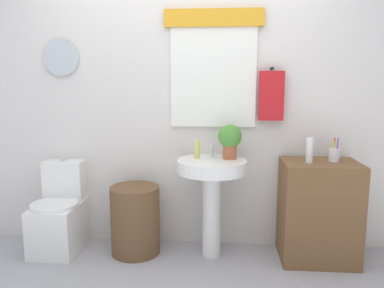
# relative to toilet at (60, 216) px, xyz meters

# --- Properties ---
(back_wall) EXTENTS (4.40, 0.18, 2.60)m
(back_wall) POSITION_rel_toilet_xyz_m (1.05, 0.26, 1.02)
(back_wall) COLOR silver
(back_wall) RESTS_ON ground_plane
(toilet) EXTENTS (0.38, 0.51, 0.76)m
(toilet) POSITION_rel_toilet_xyz_m (0.00, 0.00, 0.00)
(toilet) COLOR white
(toilet) RESTS_ON ground_plane
(laundry_hamper) EXTENTS (0.40, 0.40, 0.57)m
(laundry_hamper) POSITION_rel_toilet_xyz_m (0.66, -0.03, -0.00)
(laundry_hamper) COLOR brown
(laundry_hamper) RESTS_ON ground_plane
(pedestal_sink) EXTENTS (0.56, 0.56, 0.80)m
(pedestal_sink) POSITION_rel_toilet_xyz_m (1.28, -0.03, 0.33)
(pedestal_sink) COLOR white
(pedestal_sink) RESTS_ON ground_plane
(faucet) EXTENTS (0.03, 0.03, 0.10)m
(faucet) POSITION_rel_toilet_xyz_m (1.28, 0.09, 0.56)
(faucet) COLOR silver
(faucet) RESTS_ON pedestal_sink
(wooden_cabinet) EXTENTS (0.58, 0.44, 0.80)m
(wooden_cabinet) POSITION_rel_toilet_xyz_m (2.13, -0.03, 0.11)
(wooden_cabinet) COLOR brown
(wooden_cabinet) RESTS_ON ground_plane
(soap_bottle) EXTENTS (0.05, 0.05, 0.14)m
(soap_bottle) POSITION_rel_toilet_xyz_m (1.16, 0.02, 0.58)
(soap_bottle) COLOR #DBD166
(soap_bottle) RESTS_ON pedestal_sink
(potted_plant) EXTENTS (0.19, 0.19, 0.28)m
(potted_plant) POSITION_rel_toilet_xyz_m (1.42, 0.03, 0.67)
(potted_plant) COLOR #AD5B38
(potted_plant) RESTS_ON pedestal_sink
(lotion_bottle) EXTENTS (0.05, 0.05, 0.19)m
(lotion_bottle) POSITION_rel_toilet_xyz_m (2.03, -0.07, 0.61)
(lotion_bottle) COLOR white
(lotion_bottle) RESTS_ON wooden_cabinet
(toothbrush_cup) EXTENTS (0.08, 0.08, 0.19)m
(toothbrush_cup) POSITION_rel_toilet_xyz_m (2.23, -0.01, 0.56)
(toothbrush_cup) COLOR silver
(toothbrush_cup) RESTS_ON wooden_cabinet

